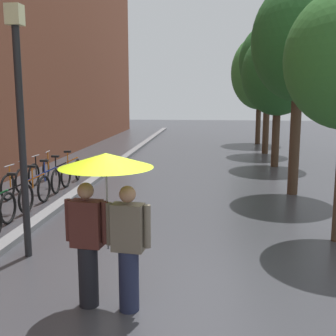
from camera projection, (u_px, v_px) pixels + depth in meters
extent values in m
plane|color=#38383D|center=(171.00, 297.00, 5.92)|extent=(80.00, 80.00, 0.00)
cube|color=slate|center=(112.00, 167.00, 16.04)|extent=(0.30, 36.00, 0.12)
cylinder|color=#473323|center=(295.00, 141.00, 11.76)|extent=(0.28, 0.28, 2.96)
ellipsoid|color=#235623|center=(300.00, 41.00, 11.31)|extent=(2.54, 2.54, 3.15)
cylinder|color=#473323|center=(276.00, 136.00, 16.31)|extent=(0.29, 0.29, 2.34)
ellipsoid|color=#235623|center=(278.00, 73.00, 15.91)|extent=(2.71, 2.71, 3.15)
cylinder|color=#473323|center=(266.00, 122.00, 19.85)|extent=(0.29, 0.29, 2.97)
ellipsoid|color=#235623|center=(268.00, 61.00, 19.38)|extent=(2.63, 2.63, 3.29)
cylinder|color=#473323|center=(258.00, 122.00, 23.74)|extent=(0.27, 0.27, 2.40)
ellipsoid|color=#387533|center=(260.00, 72.00, 23.28)|extent=(3.12, 3.12, 4.01)
torus|color=black|center=(8.00, 208.00, 9.20)|extent=(0.09, 0.70, 0.70)
torus|color=black|center=(26.00, 199.00, 10.00)|extent=(0.10, 0.70, 0.70)
cylinder|color=black|center=(9.00, 190.00, 10.03)|extent=(0.88, 0.09, 0.43)
cylinder|color=black|center=(13.00, 187.00, 10.01)|extent=(0.04, 0.04, 0.55)
cube|color=black|center=(12.00, 174.00, 9.95)|extent=(0.23, 0.11, 0.06)
torus|color=black|center=(8.00, 187.00, 11.23)|extent=(0.11, 0.70, 0.70)
torus|color=black|center=(44.00, 189.00, 11.05)|extent=(0.11, 0.70, 0.70)
cylinder|color=orange|center=(29.00, 181.00, 11.09)|extent=(0.88, 0.10, 0.43)
cylinder|color=orange|center=(32.00, 178.00, 11.06)|extent=(0.04, 0.04, 0.55)
cube|color=black|center=(32.00, 166.00, 11.01)|extent=(0.23, 0.12, 0.06)
cylinder|color=orange|center=(10.00, 177.00, 11.17)|extent=(0.04, 0.04, 0.58)
cylinder|color=#9E9EA3|center=(9.00, 166.00, 11.12)|extent=(0.06, 0.46, 0.03)
torus|color=black|center=(21.00, 181.00, 12.08)|extent=(0.07, 0.70, 0.70)
torus|color=black|center=(56.00, 181.00, 11.99)|extent=(0.07, 0.70, 0.70)
cylinder|color=#233DA8|center=(41.00, 174.00, 11.99)|extent=(0.88, 0.05, 0.43)
cylinder|color=#233DA8|center=(45.00, 171.00, 11.97)|extent=(0.04, 0.04, 0.55)
cube|color=black|center=(44.00, 161.00, 11.92)|extent=(0.22, 0.10, 0.06)
cylinder|color=#233DA8|center=(23.00, 171.00, 12.03)|extent=(0.04, 0.04, 0.58)
cylinder|color=#9E9EA3|center=(22.00, 160.00, 11.98)|extent=(0.03, 0.46, 0.03)
torus|color=black|center=(34.00, 175.00, 12.96)|extent=(0.10, 0.70, 0.70)
torus|color=black|center=(66.00, 176.00, 12.80)|extent=(0.10, 0.70, 0.70)
cylinder|color=black|center=(53.00, 169.00, 12.83)|extent=(0.88, 0.09, 0.43)
cylinder|color=black|center=(56.00, 166.00, 12.80)|extent=(0.04, 0.04, 0.55)
cube|color=black|center=(55.00, 156.00, 12.75)|extent=(0.23, 0.11, 0.06)
cylinder|color=black|center=(36.00, 165.00, 12.90)|extent=(0.04, 0.04, 0.58)
cylinder|color=#9E9EA3|center=(35.00, 156.00, 12.85)|extent=(0.06, 0.46, 0.03)
torus|color=black|center=(46.00, 169.00, 13.87)|extent=(0.14, 0.70, 0.70)
torus|color=black|center=(78.00, 169.00, 13.88)|extent=(0.14, 0.70, 0.70)
cylinder|color=orange|center=(65.00, 163.00, 13.84)|extent=(0.88, 0.14, 0.43)
cylinder|color=orange|center=(68.00, 161.00, 13.83)|extent=(0.04, 0.04, 0.55)
cube|color=black|center=(67.00, 152.00, 13.78)|extent=(0.23, 0.12, 0.06)
cylinder|color=orange|center=(48.00, 161.00, 13.82)|extent=(0.04, 0.04, 0.58)
cylinder|color=#9E9EA3|center=(48.00, 152.00, 13.77)|extent=(0.08, 0.46, 0.03)
cylinder|color=black|center=(88.00, 276.00, 5.64)|extent=(0.26, 0.26, 0.82)
cube|color=#4C231E|center=(87.00, 224.00, 5.51)|extent=(0.42, 0.27, 0.61)
sphere|color=#9E7051|center=(86.00, 191.00, 5.44)|extent=(0.21, 0.21, 0.21)
cylinder|color=#4C231E|center=(69.00, 220.00, 5.56)|extent=(0.09, 0.09, 0.55)
cylinder|color=#4C231E|center=(105.00, 223.00, 5.45)|extent=(0.09, 0.09, 0.55)
cylinder|color=#1E233D|center=(129.00, 280.00, 5.51)|extent=(0.26, 0.26, 0.81)
cube|color=#665B4C|center=(128.00, 227.00, 5.39)|extent=(0.42, 0.27, 0.61)
sphere|color=#9E7051|center=(127.00, 194.00, 5.32)|extent=(0.21, 0.21, 0.21)
cylinder|color=#665B4C|center=(109.00, 224.00, 5.44)|extent=(0.09, 0.09, 0.55)
cylinder|color=#665B4C|center=(147.00, 226.00, 5.33)|extent=(0.09, 0.09, 0.55)
cylinder|color=#9E9EA3|center=(107.00, 208.00, 5.43)|extent=(0.02, 0.02, 1.09)
cone|color=#BCE019|center=(106.00, 160.00, 5.33)|extent=(1.19, 1.19, 0.18)
cylinder|color=black|center=(22.00, 146.00, 7.11)|extent=(0.12, 0.12, 3.83)
cube|color=beige|center=(15.00, 15.00, 6.75)|extent=(0.24, 0.24, 0.32)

